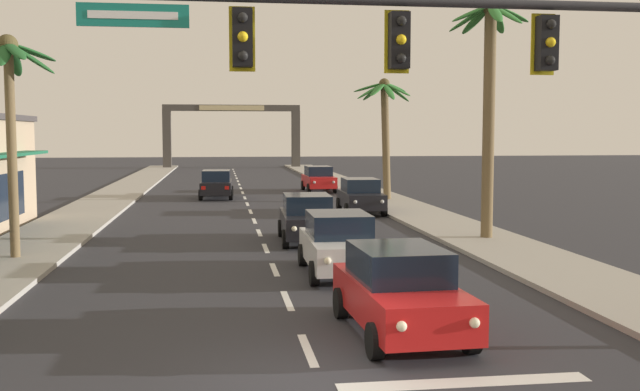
{
  "coord_description": "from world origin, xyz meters",
  "views": [
    {
      "loc": [
        -1.54,
        -11.2,
        3.85
      ],
      "look_at": [
        1.14,
        8.0,
        2.2
      ],
      "focal_mm": 40.95,
      "sensor_mm": 36.0,
      "label": 1
    }
  ],
  "objects_px": {
    "sedan_parked_mid_kerb": "(319,179)",
    "town_gateway_arch": "(232,127)",
    "palm_left_second": "(9,88)",
    "traffic_signal_mast": "(493,73)",
    "palm_right_third": "(385,116)",
    "sedan_third_in_queue": "(339,243)",
    "sedan_oncoming_far": "(216,184)",
    "sedan_fifth_in_queue": "(307,218)",
    "sedan_parked_nearest_kerb": "(361,196)",
    "sedan_lead_at_stop_bar": "(400,290)",
    "palm_right_second": "(489,84)"
  },
  "relations": [
    {
      "from": "sedan_fifth_in_queue",
      "to": "palm_right_second",
      "type": "relative_size",
      "value": 0.52
    },
    {
      "from": "traffic_signal_mast",
      "to": "sedan_oncoming_far",
      "type": "height_order",
      "value": "traffic_signal_mast"
    },
    {
      "from": "sedan_lead_at_stop_bar",
      "to": "sedan_oncoming_far",
      "type": "xyz_separation_m",
      "value": [
        -3.55,
        30.27,
        0.0
      ]
    },
    {
      "from": "sedan_parked_mid_kerb",
      "to": "town_gateway_arch",
      "type": "bearing_deg",
      "value": 98.45
    },
    {
      "from": "sedan_third_in_queue",
      "to": "sedan_oncoming_far",
      "type": "height_order",
      "value": "same"
    },
    {
      "from": "sedan_fifth_in_queue",
      "to": "palm_right_third",
      "type": "height_order",
      "value": "palm_right_third"
    },
    {
      "from": "sedan_third_in_queue",
      "to": "palm_right_second",
      "type": "distance_m",
      "value": 9.52
    },
    {
      "from": "sedan_oncoming_far",
      "to": "town_gateway_arch",
      "type": "bearing_deg",
      "value": 87.5
    },
    {
      "from": "sedan_oncoming_far",
      "to": "palm_left_second",
      "type": "height_order",
      "value": "palm_left_second"
    },
    {
      "from": "traffic_signal_mast",
      "to": "sedan_oncoming_far",
      "type": "relative_size",
      "value": 2.31
    },
    {
      "from": "sedan_fifth_in_queue",
      "to": "palm_left_second",
      "type": "relative_size",
      "value": 0.66
    },
    {
      "from": "sedan_fifth_in_queue",
      "to": "town_gateway_arch",
      "type": "xyz_separation_m",
      "value": [
        -1.57,
        56.45,
        3.7
      ]
    },
    {
      "from": "sedan_parked_mid_kerb",
      "to": "palm_right_third",
      "type": "xyz_separation_m",
      "value": [
        2.73,
        -7.59,
        3.96
      ]
    },
    {
      "from": "traffic_signal_mast",
      "to": "sedan_lead_at_stop_bar",
      "type": "xyz_separation_m",
      "value": [
        -1.2,
        1.53,
        -4.01
      ]
    },
    {
      "from": "sedan_parked_mid_kerb",
      "to": "palm_right_second",
      "type": "height_order",
      "value": "palm_right_second"
    },
    {
      "from": "sedan_lead_at_stop_bar",
      "to": "sedan_oncoming_far",
      "type": "relative_size",
      "value": 1.0
    },
    {
      "from": "sedan_third_in_queue",
      "to": "sedan_parked_nearest_kerb",
      "type": "height_order",
      "value": "same"
    },
    {
      "from": "sedan_third_in_queue",
      "to": "sedan_parked_nearest_kerb",
      "type": "bearing_deg",
      "value": 76.69
    },
    {
      "from": "town_gateway_arch",
      "to": "sedan_parked_mid_kerb",
      "type": "bearing_deg",
      "value": -81.55
    },
    {
      "from": "sedan_oncoming_far",
      "to": "palm_right_third",
      "type": "xyz_separation_m",
      "value": [
        9.47,
        -3.3,
        3.96
      ]
    },
    {
      "from": "town_gateway_arch",
      "to": "palm_right_second",
      "type": "bearing_deg",
      "value": -82.07
    },
    {
      "from": "traffic_signal_mast",
      "to": "sedan_parked_nearest_kerb",
      "type": "height_order",
      "value": "traffic_signal_mast"
    },
    {
      "from": "traffic_signal_mast",
      "to": "palm_right_third",
      "type": "height_order",
      "value": "palm_right_third"
    },
    {
      "from": "sedan_third_in_queue",
      "to": "sedan_fifth_in_queue",
      "type": "relative_size",
      "value": 0.99
    },
    {
      "from": "sedan_oncoming_far",
      "to": "palm_right_third",
      "type": "bearing_deg",
      "value": -19.19
    },
    {
      "from": "palm_right_second",
      "to": "sedan_third_in_queue",
      "type": "bearing_deg",
      "value": -139.28
    },
    {
      "from": "sedan_fifth_in_queue",
      "to": "sedan_parked_nearest_kerb",
      "type": "xyz_separation_m",
      "value": [
        3.68,
        8.9,
        0.0
      ]
    },
    {
      "from": "sedan_third_in_queue",
      "to": "sedan_parked_nearest_kerb",
      "type": "xyz_separation_m",
      "value": [
        3.55,
        14.99,
        0.0
      ]
    },
    {
      "from": "sedan_lead_at_stop_bar",
      "to": "sedan_third_in_queue",
      "type": "relative_size",
      "value": 1.01
    },
    {
      "from": "town_gateway_arch",
      "to": "sedan_oncoming_far",
      "type": "bearing_deg",
      "value": -92.5
    },
    {
      "from": "traffic_signal_mast",
      "to": "sedan_third_in_queue",
      "type": "relative_size",
      "value": 2.33
    },
    {
      "from": "sedan_fifth_in_queue",
      "to": "sedan_third_in_queue",
      "type": "bearing_deg",
      "value": -88.72
    },
    {
      "from": "sedan_parked_mid_kerb",
      "to": "palm_left_second",
      "type": "xyz_separation_m",
      "value": [
        -12.72,
        -25.17,
        4.33
      ]
    },
    {
      "from": "traffic_signal_mast",
      "to": "sedan_fifth_in_queue",
      "type": "xyz_separation_m",
      "value": [
        -1.5,
        13.7,
        -4.01
      ]
    },
    {
      "from": "sedan_parked_mid_kerb",
      "to": "palm_left_second",
      "type": "height_order",
      "value": "palm_left_second"
    },
    {
      "from": "palm_right_second",
      "to": "town_gateway_arch",
      "type": "relative_size",
      "value": 0.57
    },
    {
      "from": "sedan_parked_nearest_kerb",
      "to": "palm_right_third",
      "type": "xyz_separation_m",
      "value": [
        2.54,
        5.9,
        3.96
      ]
    },
    {
      "from": "palm_right_second",
      "to": "sedan_oncoming_far",
      "type": "bearing_deg",
      "value": 117.13
    },
    {
      "from": "traffic_signal_mast",
      "to": "sedan_parked_mid_kerb",
      "type": "xyz_separation_m",
      "value": [
        1.98,
        36.1,
        -4.01
      ]
    },
    {
      "from": "sedan_third_in_queue",
      "to": "sedan_parked_nearest_kerb",
      "type": "distance_m",
      "value": 15.4
    },
    {
      "from": "sedan_oncoming_far",
      "to": "sedan_parked_mid_kerb",
      "type": "relative_size",
      "value": 1.0
    },
    {
      "from": "sedan_parked_mid_kerb",
      "to": "sedan_lead_at_stop_bar",
      "type": "bearing_deg",
      "value": -95.26
    },
    {
      "from": "sedan_fifth_in_queue",
      "to": "palm_left_second",
      "type": "height_order",
      "value": "palm_left_second"
    },
    {
      "from": "sedan_third_in_queue",
      "to": "sedan_oncoming_far",
      "type": "distance_m",
      "value": 24.42
    },
    {
      "from": "sedan_fifth_in_queue",
      "to": "sedan_oncoming_far",
      "type": "relative_size",
      "value": 1.0
    },
    {
      "from": "sedan_parked_mid_kerb",
      "to": "palm_right_third",
      "type": "bearing_deg",
      "value": -70.2
    },
    {
      "from": "sedan_lead_at_stop_bar",
      "to": "sedan_third_in_queue",
      "type": "bearing_deg",
      "value": 91.59
    },
    {
      "from": "traffic_signal_mast",
      "to": "sedan_parked_nearest_kerb",
      "type": "relative_size",
      "value": 2.32
    },
    {
      "from": "sedan_lead_at_stop_bar",
      "to": "sedan_parked_mid_kerb",
      "type": "relative_size",
      "value": 1.01
    },
    {
      "from": "sedan_parked_nearest_kerb",
      "to": "palm_right_second",
      "type": "relative_size",
      "value": 0.52
    }
  ]
}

